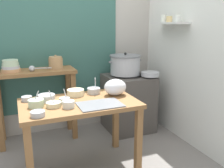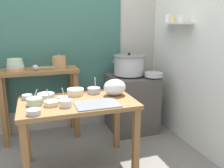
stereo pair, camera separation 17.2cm
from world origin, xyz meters
name	(u,v)px [view 1 (the left image)]	position (x,y,z in m)	size (l,w,h in m)	color
ground_plane	(83,167)	(0.00, 0.00, 0.00)	(9.00, 9.00, 0.00)	gray
wall_back	(64,35)	(0.08, 1.10, 1.30)	(4.40, 0.12, 2.60)	#B2ADA3
wall_right	(189,36)	(1.40, 0.20, 1.30)	(0.30, 3.20, 2.60)	silver
prep_table	(80,112)	(-0.02, -0.01, 0.61)	(1.10, 0.66, 0.72)	olive
back_shelf_table	(36,88)	(-0.35, 0.83, 0.68)	(0.96, 0.40, 0.90)	olive
stove_block	(128,102)	(0.85, 0.70, 0.38)	(0.60, 0.61, 0.78)	#4C4742
steamer_pot	(125,65)	(0.81, 0.72, 0.91)	(0.47, 0.42, 0.30)	#B7BABF
clay_pot	(56,63)	(-0.09, 0.83, 0.97)	(0.17, 0.17, 0.17)	tan
bowl_stack_enamel	(11,66)	(-0.60, 0.82, 0.97)	(0.21, 0.21, 0.14)	tan
ladle	(33,68)	(-0.37, 0.76, 0.94)	(0.26, 0.09, 0.07)	#B7BABF
serving_tray	(100,104)	(0.13, -0.18, 0.72)	(0.40, 0.28, 0.01)	slate
plastic_bag	(115,87)	(0.39, 0.06, 0.80)	(0.23, 0.20, 0.17)	white
wide_pan	(150,74)	(1.07, 0.50, 0.81)	(0.23, 0.23, 0.05)	#B7BABF
prep_bowl_0	(38,114)	(-0.42, -0.25, 0.74)	(0.12, 0.12, 0.04)	#B7BABF
prep_bowl_1	(47,98)	(-0.30, 0.13, 0.75)	(0.16, 0.16, 0.06)	#B7BABF
prep_bowl_2	(75,92)	(0.00, 0.20, 0.75)	(0.17, 0.17, 0.06)	beige
prep_bowl_3	(54,104)	(-0.27, -0.06, 0.74)	(0.14, 0.14, 0.16)	beige
prep_bowl_4	(65,100)	(-0.15, 0.02, 0.75)	(0.10, 0.10, 0.14)	#B7BABF
prep_bowl_5	(94,90)	(0.20, 0.20, 0.75)	(0.14, 0.14, 0.18)	#B7BABF
prep_bowl_6	(36,103)	(-0.41, -0.01, 0.76)	(0.14, 0.14, 0.14)	#B7D1AD
prep_bowl_7	(69,104)	(-0.15, -0.14, 0.75)	(0.11, 0.11, 0.06)	silver
prep_bowl_8	(27,98)	(-0.48, 0.20, 0.74)	(0.10, 0.10, 0.04)	#B7BABF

